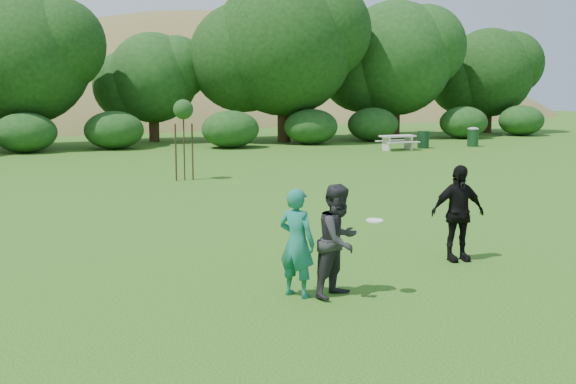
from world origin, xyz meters
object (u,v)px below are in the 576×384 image
object	(u,v)px
player_grey	(339,241)
sapling	(183,112)
player_black	(458,213)
picnic_table	(398,140)
player_teal	(297,243)
trash_can_near	(423,140)
trash_can_lidded	(473,137)

from	to	relation	value
player_grey	sapling	size ratio (longest dim) A/B	0.64
player_black	picnic_table	xyz separation A→B (m)	(10.99, 20.61, -0.42)
player_teal	trash_can_near	distance (m)	27.60
picnic_table	trash_can_lidded	world-z (taller)	trash_can_lidded
sapling	picnic_table	world-z (taller)	sapling
player_teal	player_grey	distance (m)	0.67
player_teal	trash_can_near	size ratio (longest dim) A/B	1.96
player_teal	player_grey	bearing A→B (deg)	-145.57
player_black	trash_can_near	bearing A→B (deg)	66.14
player_teal	player_grey	size ratio (longest dim) A/B	0.97
trash_can_near	player_teal	bearing A→B (deg)	-126.99
player_black	picnic_table	size ratio (longest dim) A/B	1.04
player_teal	sapling	xyz separation A→B (m)	(1.80, 14.40, 1.54)
player_black	picnic_table	bearing A→B (deg)	69.41
player_teal	player_black	bearing A→B (deg)	-108.94
player_black	sapling	bearing A→B (deg)	105.93
player_black	picnic_table	world-z (taller)	player_black
player_black	player_teal	bearing A→B (deg)	-157.69
player_grey	trash_can_near	size ratio (longest dim) A/B	2.03
sapling	player_teal	bearing A→B (deg)	-97.12
trash_can_near	trash_can_lidded	bearing A→B (deg)	-2.15
trash_can_near	sapling	world-z (taller)	sapling
picnic_table	player_black	bearing A→B (deg)	-118.07
player_teal	sapling	bearing A→B (deg)	-40.89
picnic_table	player_grey	bearing A→B (deg)	-122.93
player_grey	picnic_table	distance (m)	26.05
sapling	trash_can_lidded	xyz separation A→B (m)	(17.88, 7.53, -1.88)
player_black	sapling	distance (m)	13.63
trash_can_near	player_black	bearing A→B (deg)	-121.34
player_teal	trash_can_near	world-z (taller)	player_teal
player_black	trash_can_lidded	size ratio (longest dim) A/B	1.78
player_black	trash_can_lidded	xyz separation A→B (m)	(15.89, 20.93, -0.39)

